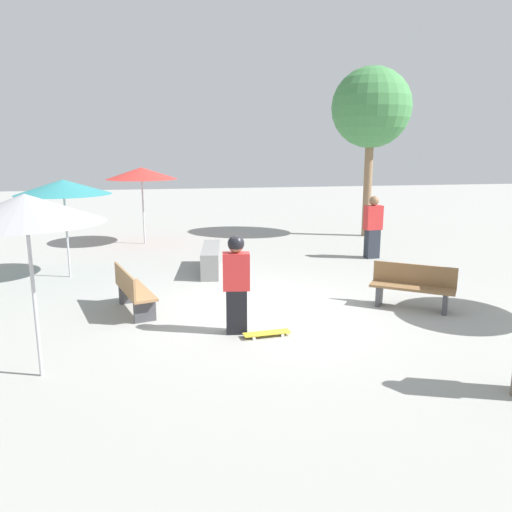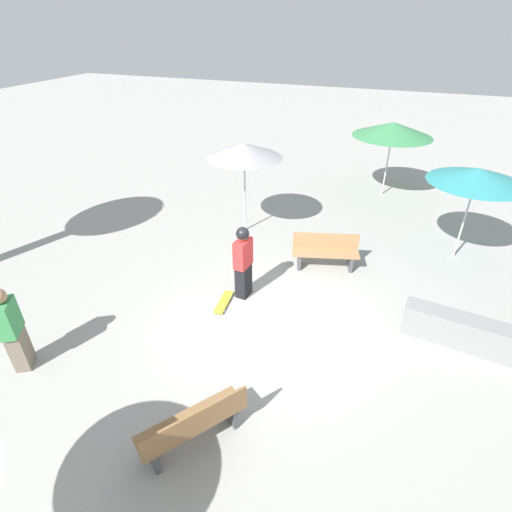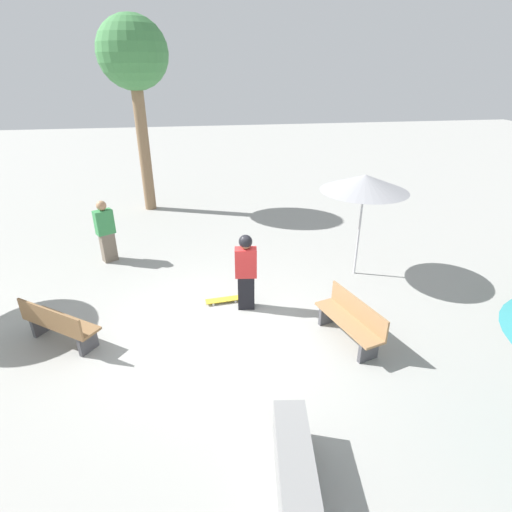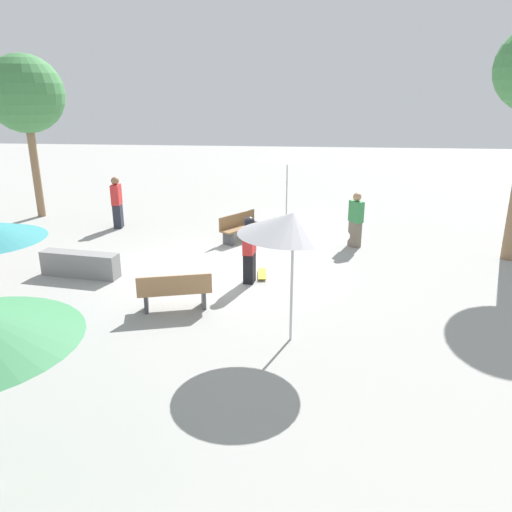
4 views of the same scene
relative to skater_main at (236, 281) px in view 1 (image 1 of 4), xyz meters
name	(u,v)px [view 1 (image 1 of 4)]	position (x,y,z in m)	size (l,w,h in m)	color
ground_plane	(263,315)	(0.63, 0.82, -0.91)	(60.00, 60.00, 0.00)	#9E9E99
skater_main	(236,281)	(0.00, 0.00, 0.00)	(0.48, 0.30, 1.69)	black
skateboard	(267,333)	(0.47, -0.28, -0.85)	(0.82, 0.27, 0.07)	gold
concrete_ledge	(211,259)	(0.01, 4.39, -0.59)	(0.71, 2.10, 0.63)	gray
bench_near	(413,287)	(3.60, 0.69, -0.49)	(1.56, 1.29, 0.85)	#47474C
bench_far	(133,291)	(-1.78, 1.44, -0.49)	(0.86, 1.66, 0.85)	#47474C
shade_umbrella_grey	(25,209)	(-2.91, -1.12, 1.42)	(2.03, 2.03, 2.52)	#B7B7BC
shade_umbrella_red	(141,173)	(-1.75, 8.56, 1.38)	(2.27, 2.27, 2.48)	#B7B7BC
shade_umbrella_teal	(63,187)	(-3.44, 4.49, 1.27)	(2.22, 2.22, 2.36)	#B7B7BC
palm_tree_center_right	(371,109)	(6.00, 8.62, 3.48)	(2.71, 2.71, 5.79)	#896B4C
bystander_watching	(373,227)	(4.70, 5.11, -0.03)	(0.51, 0.32, 1.77)	#282D38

